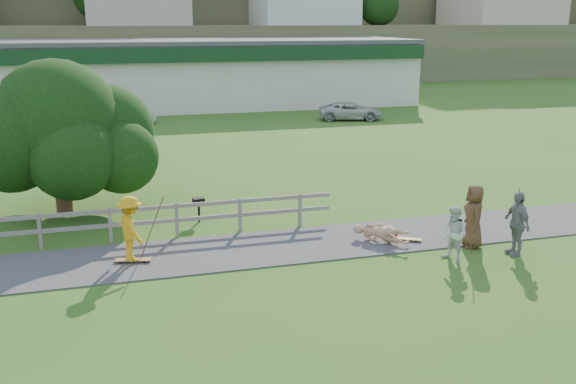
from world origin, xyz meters
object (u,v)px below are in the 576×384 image
at_px(spectator_a, 454,234).
at_px(spectator_b, 517,223).
at_px(car_silver, 121,115).
at_px(tree, 59,150).
at_px(car_white, 350,111).
at_px(spectator_c, 474,216).
at_px(bbq, 199,210).
at_px(skater_fallen, 381,233).
at_px(skater_rider, 131,232).

relative_size(spectator_a, spectator_b, 0.86).
bearing_deg(car_silver, spectator_a, -178.37).
bearing_deg(tree, car_white, 45.00).
distance_m(spectator_c, bbq, 8.84).
height_order(spectator_c, car_silver, spectator_c).
distance_m(spectator_c, tree, 13.82).
bearing_deg(spectator_a, skater_fallen, -164.85).
xyz_separation_m(spectator_a, tree, (-10.68, 7.92, 1.46)).
bearing_deg(tree, car_silver, 82.36).
bearing_deg(spectator_c, spectator_b, 59.63).
bearing_deg(skater_fallen, spectator_b, -72.18).
bearing_deg(bbq, skater_rider, -129.22).
bearing_deg(spectator_c, spectator_a, -35.95).
height_order(spectator_b, car_silver, spectator_b).
xyz_separation_m(skater_rider, spectator_c, (9.79, -1.41, 0.04)).
bearing_deg(car_white, skater_fallen, 175.09).
relative_size(spectator_a, bbq, 1.95).
xyz_separation_m(skater_fallen, car_white, (8.25, 23.56, 0.28)).
relative_size(car_white, bbq, 5.20).
distance_m(skater_rider, tree, 6.11).
distance_m(car_silver, tree, 19.57).
xyz_separation_m(car_silver, bbq, (1.79, -21.63, -0.28)).
height_order(skater_rider, car_white, skater_rider).
bearing_deg(spectator_b, spectator_c, -134.44).
distance_m(spectator_b, car_white, 25.97).
height_order(skater_rider, spectator_c, spectator_c).
bearing_deg(skater_rider, car_white, -52.35).
relative_size(skater_rider, skater_fallen, 1.05).
height_order(skater_rider, car_silver, skater_rider).
bearing_deg(car_white, bbq, 160.79).
relative_size(skater_fallen, spectator_c, 0.91).
relative_size(spectator_a, car_silver, 0.38).
distance_m(car_white, tree, 24.95).
xyz_separation_m(spectator_b, tree, (-12.68, 7.90, 1.33)).
height_order(skater_rider, spectator_b, spectator_b).
height_order(skater_fallen, car_silver, car_silver).
distance_m(skater_fallen, bbq, 6.17).
bearing_deg(spectator_a, car_white, 145.78).
bearing_deg(bbq, spectator_b, -37.96).
bearing_deg(spectator_c, skater_rider, -82.30).
bearing_deg(spectator_b, spectator_a, -87.59).
bearing_deg(tree, bbq, -27.69).
distance_m(skater_rider, car_white, 27.93).
relative_size(skater_fallen, tree, 0.25).
height_order(skater_rider, bbq, skater_rider).
bearing_deg(car_white, spectator_c, -178.79).
relative_size(spectator_b, bbq, 2.28).
relative_size(skater_fallen, car_silver, 0.42).
bearing_deg(spectator_a, spectator_b, 71.52).
distance_m(skater_fallen, spectator_a, 2.42).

